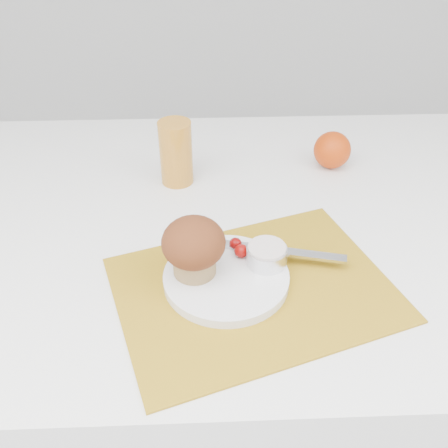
{
  "coord_description": "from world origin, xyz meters",
  "views": [
    {
      "loc": [
        -0.06,
        -0.67,
        1.27
      ],
      "look_at": [
        -0.03,
        -0.04,
        0.8
      ],
      "focal_mm": 40.0,
      "sensor_mm": 36.0,
      "label": 1
    }
  ],
  "objects_px": {
    "table": "(238,351)",
    "muffin": "(194,246)",
    "plate": "(226,278)",
    "orange": "(332,150)",
    "juice_glass": "(176,153)"
  },
  "relations": [
    {
      "from": "table",
      "to": "muffin",
      "type": "height_order",
      "value": "muffin"
    },
    {
      "from": "plate",
      "to": "muffin",
      "type": "distance_m",
      "value": 0.07
    },
    {
      "from": "orange",
      "to": "juice_glass",
      "type": "xyz_separation_m",
      "value": [
        -0.31,
        -0.04,
        0.02
      ]
    },
    {
      "from": "plate",
      "to": "table",
      "type": "bearing_deg",
      "value": 78.85
    },
    {
      "from": "plate",
      "to": "juice_glass",
      "type": "relative_size",
      "value": 1.5
    },
    {
      "from": "orange",
      "to": "muffin",
      "type": "bearing_deg",
      "value": -129.77
    },
    {
      "from": "plate",
      "to": "muffin",
      "type": "xyz_separation_m",
      "value": [
        -0.05,
        0.01,
        0.06
      ]
    },
    {
      "from": "orange",
      "to": "muffin",
      "type": "xyz_separation_m",
      "value": [
        -0.27,
        -0.33,
        0.03
      ]
    },
    {
      "from": "table",
      "to": "orange",
      "type": "xyz_separation_m",
      "value": [
        0.19,
        0.16,
        0.41
      ]
    },
    {
      "from": "juice_glass",
      "to": "muffin",
      "type": "distance_m",
      "value": 0.29
    },
    {
      "from": "muffin",
      "to": "table",
      "type": "bearing_deg",
      "value": 64.29
    },
    {
      "from": "plate",
      "to": "orange",
      "type": "xyz_separation_m",
      "value": [
        0.23,
        0.34,
        0.03
      ]
    },
    {
      "from": "muffin",
      "to": "plate",
      "type": "bearing_deg",
      "value": -9.55
    },
    {
      "from": "juice_glass",
      "to": "muffin",
      "type": "xyz_separation_m",
      "value": [
        0.04,
        -0.28,
        0.0
      ]
    },
    {
      "from": "table",
      "to": "muffin",
      "type": "xyz_separation_m",
      "value": [
        -0.08,
        -0.17,
        0.44
      ]
    }
  ]
}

